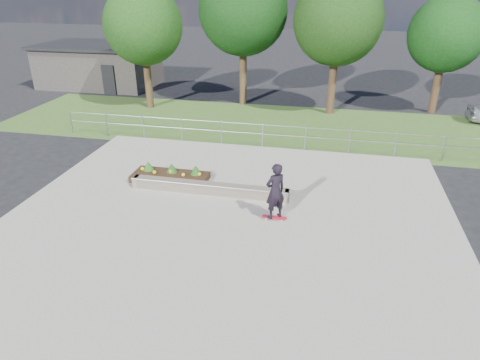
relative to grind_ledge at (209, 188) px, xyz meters
The scene contains 12 objects.
ground 2.57m from the grind_ledge, 63.34° to the right, with size 120.00×120.00×0.00m, color black.
grass_verge 8.79m from the grind_ledge, 82.50° to the left, with size 30.00×8.00×0.02m, color #355321.
concrete_slab 2.57m from the grind_ledge, 63.34° to the right, with size 15.00×15.00×0.06m, color gray.
fence 5.36m from the grind_ledge, 77.60° to the left, with size 20.06×0.06×1.20m.
building 20.34m from the grind_ledge, 129.28° to the left, with size 8.40×5.40×3.00m.
tree_far_left 13.52m from the grind_ledge, 122.60° to the left, with size 4.55×4.55×7.15m.
tree_mid_left 13.86m from the grind_ledge, 96.07° to the left, with size 5.25×5.25×8.25m.
tree_mid_right 13.38m from the grind_ledge, 70.51° to the left, with size 4.90×4.90×7.70m.
tree_far_right 17.19m from the grind_ledge, 52.48° to the left, with size 4.20×4.20×6.60m.
grind_ledge is the anchor object (origin of this frame).
planter_bed 2.01m from the grind_ledge, 155.76° to the left, with size 3.00×1.20×0.61m.
skateboarder 3.10m from the grind_ledge, 27.73° to the right, with size 0.84×0.80×2.01m.
Camera 1 is at (2.96, -11.39, 7.36)m, focal length 32.00 mm.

